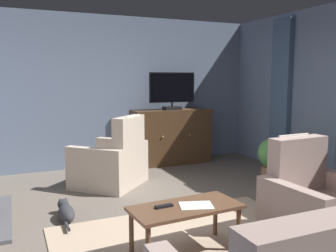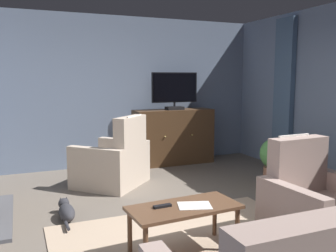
{
  "view_description": "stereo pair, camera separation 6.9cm",
  "coord_description": "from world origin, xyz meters",
  "px_view_note": "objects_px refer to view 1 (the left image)",
  "views": [
    {
      "loc": [
        -1.75,
        -3.51,
        1.62
      ],
      "look_at": [
        -0.13,
        0.21,
        1.08
      ],
      "focal_mm": 38.8,
      "sensor_mm": 36.0,
      "label": 1
    },
    {
      "loc": [
        -1.69,
        -3.54,
        1.62
      ],
      "look_at": [
        -0.13,
        0.21,
        1.08
      ],
      "focal_mm": 38.8,
      "sensor_mm": 36.0,
      "label": 2
    }
  ],
  "objects_px": {
    "folded_newspaper": "(196,205)",
    "armchair_in_far_corner": "(112,163)",
    "coffee_table": "(186,212)",
    "armchair_near_window": "(317,209)",
    "television": "(172,90)",
    "tv_remote": "(164,206)",
    "potted_plant_tall_palm_by_window": "(273,158)",
    "tv_cabinet": "(171,138)",
    "cat": "(66,212)"
  },
  "relations": [
    {
      "from": "folded_newspaper",
      "to": "armchair_in_far_corner",
      "type": "xyz_separation_m",
      "value": [
        -0.15,
        2.42,
        -0.12
      ]
    },
    {
      "from": "coffee_table",
      "to": "armchair_near_window",
      "type": "height_order",
      "value": "armchair_near_window"
    },
    {
      "from": "television",
      "to": "tv_remote",
      "type": "bearing_deg",
      "value": -115.4
    },
    {
      "from": "coffee_table",
      "to": "armchair_near_window",
      "type": "distance_m",
      "value": 1.34
    },
    {
      "from": "tv_remote",
      "to": "potted_plant_tall_palm_by_window",
      "type": "xyz_separation_m",
      "value": [
        2.41,
        1.42,
        -0.07
      ]
    },
    {
      "from": "tv_cabinet",
      "to": "tv_remote",
      "type": "bearing_deg",
      "value": -115.04
    },
    {
      "from": "armchair_in_far_corner",
      "to": "cat",
      "type": "bearing_deg",
      "value": -127.29
    },
    {
      "from": "tv_cabinet",
      "to": "armchair_in_far_corner",
      "type": "bearing_deg",
      "value": -145.72
    },
    {
      "from": "coffee_table",
      "to": "tv_remote",
      "type": "xyz_separation_m",
      "value": [
        -0.2,
        0.04,
        0.07
      ]
    },
    {
      "from": "television",
      "to": "potted_plant_tall_palm_by_window",
      "type": "distance_m",
      "value": 2.26
    },
    {
      "from": "folded_newspaper",
      "to": "potted_plant_tall_palm_by_window",
      "type": "height_order",
      "value": "potted_plant_tall_palm_by_window"
    },
    {
      "from": "tv_cabinet",
      "to": "television",
      "type": "distance_m",
      "value": 0.91
    },
    {
      "from": "armchair_in_far_corner",
      "to": "potted_plant_tall_palm_by_window",
      "type": "height_order",
      "value": "armchair_in_far_corner"
    },
    {
      "from": "tv_cabinet",
      "to": "cat",
      "type": "xyz_separation_m",
      "value": [
        -2.24,
        -2.06,
        -0.4
      ]
    },
    {
      "from": "armchair_near_window",
      "to": "tv_remote",
      "type": "bearing_deg",
      "value": 167.69
    },
    {
      "from": "folded_newspaper",
      "to": "cat",
      "type": "height_order",
      "value": "folded_newspaper"
    },
    {
      "from": "folded_newspaper",
      "to": "armchair_in_far_corner",
      "type": "relative_size",
      "value": 0.23
    },
    {
      "from": "folded_newspaper",
      "to": "cat",
      "type": "relative_size",
      "value": 0.41
    },
    {
      "from": "television",
      "to": "potted_plant_tall_palm_by_window",
      "type": "relative_size",
      "value": 1.25
    },
    {
      "from": "tv_cabinet",
      "to": "cat",
      "type": "bearing_deg",
      "value": -137.43
    },
    {
      "from": "coffee_table",
      "to": "tv_remote",
      "type": "bearing_deg",
      "value": 167.26
    },
    {
      "from": "tv_cabinet",
      "to": "armchair_in_far_corner",
      "type": "height_order",
      "value": "armchair_in_far_corner"
    },
    {
      "from": "television",
      "to": "armchair_in_far_corner",
      "type": "distance_m",
      "value": 1.98
    },
    {
      "from": "cat",
      "to": "tv_remote",
      "type": "bearing_deg",
      "value": -60.28
    },
    {
      "from": "tv_remote",
      "to": "folded_newspaper",
      "type": "distance_m",
      "value": 0.3
    },
    {
      "from": "tv_cabinet",
      "to": "folded_newspaper",
      "type": "distance_m",
      "value": 3.6
    },
    {
      "from": "tv_remote",
      "to": "armchair_in_far_corner",
      "type": "relative_size",
      "value": 0.13
    },
    {
      "from": "cat",
      "to": "armchair_near_window",
      "type": "bearing_deg",
      "value": -35.23
    },
    {
      "from": "tv_cabinet",
      "to": "tv_remote",
      "type": "relative_size",
      "value": 8.86
    },
    {
      "from": "tv_remote",
      "to": "cat",
      "type": "distance_m",
      "value": 1.47
    },
    {
      "from": "tv_remote",
      "to": "armchair_near_window",
      "type": "distance_m",
      "value": 1.55
    },
    {
      "from": "coffee_table",
      "to": "potted_plant_tall_palm_by_window",
      "type": "bearing_deg",
      "value": 33.43
    },
    {
      "from": "tv_remote",
      "to": "armchair_near_window",
      "type": "xyz_separation_m",
      "value": [
        1.51,
        -0.33,
        -0.14
      ]
    },
    {
      "from": "tv_cabinet",
      "to": "armchair_near_window",
      "type": "relative_size",
      "value": 1.46
    },
    {
      "from": "armchair_near_window",
      "to": "potted_plant_tall_palm_by_window",
      "type": "xyz_separation_m",
      "value": [
        0.9,
        1.75,
        0.07
      ]
    },
    {
      "from": "coffee_table",
      "to": "armchair_in_far_corner",
      "type": "relative_size",
      "value": 0.81
    },
    {
      "from": "tv_remote",
      "to": "armchair_near_window",
      "type": "height_order",
      "value": "armchair_near_window"
    },
    {
      "from": "armchair_in_far_corner",
      "to": "armchair_near_window",
      "type": "height_order",
      "value": "armchair_in_far_corner"
    },
    {
      "from": "cat",
      "to": "potted_plant_tall_palm_by_window",
      "type": "bearing_deg",
      "value": 3.37
    },
    {
      "from": "tv_cabinet",
      "to": "coffee_table",
      "type": "distance_m",
      "value": 3.6
    },
    {
      "from": "tv_cabinet",
      "to": "folded_newspaper",
      "type": "height_order",
      "value": "tv_cabinet"
    },
    {
      "from": "folded_newspaper",
      "to": "cat",
      "type": "distance_m",
      "value": 1.69
    },
    {
      "from": "folded_newspaper",
      "to": "television",
      "type": "bearing_deg",
      "value": 87.07
    },
    {
      "from": "folded_newspaper",
      "to": "armchair_near_window",
      "type": "bearing_deg",
      "value": 6.29
    },
    {
      "from": "coffee_table",
      "to": "cat",
      "type": "xyz_separation_m",
      "value": [
        -0.9,
        1.28,
        -0.31
      ]
    },
    {
      "from": "television",
      "to": "armchair_near_window",
      "type": "height_order",
      "value": "television"
    },
    {
      "from": "tv_remote",
      "to": "armchair_near_window",
      "type": "relative_size",
      "value": 0.16
    },
    {
      "from": "tv_cabinet",
      "to": "armchair_near_window",
      "type": "xyz_separation_m",
      "value": [
        -0.03,
        -3.63,
        -0.16
      ]
    },
    {
      "from": "coffee_table",
      "to": "tv_remote",
      "type": "distance_m",
      "value": 0.21
    },
    {
      "from": "potted_plant_tall_palm_by_window",
      "to": "folded_newspaper",
      "type": "bearing_deg",
      "value": -144.82
    }
  ]
}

